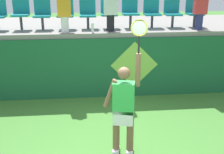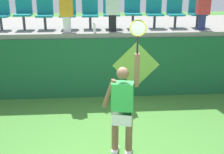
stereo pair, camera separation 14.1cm
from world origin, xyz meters
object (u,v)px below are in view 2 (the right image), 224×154
(spectator_1, at_px, (112,10))
(water_bottle, at_px, (94,28))
(stadium_chair_1, at_px, (24,12))
(spectator_2, at_px, (203,10))
(stadium_chair_7, at_px, (154,11))
(stadium_chair_9, at_px, (197,12))
(stadium_chair_8, at_px, (175,12))
(stadium_chair_3, at_px, (68,12))
(stadium_chair_2, at_px, (45,13))
(stadium_chair_0, at_px, (1,12))
(tennis_player, at_px, (123,107))
(stadium_chair_5, at_px, (111,12))
(stadium_chair_4, at_px, (90,12))
(stadium_chair_6, at_px, (133,12))
(spectator_0, at_px, (66,11))

(spectator_1, bearing_deg, water_bottle, -160.08)
(stadium_chair_1, xyz_separation_m, spectator_2, (4.79, -0.43, 0.08))
(stadium_chair_7, xyz_separation_m, stadium_chair_9, (1.21, -0.01, -0.02))
(stadium_chair_7, height_order, stadium_chair_8, stadium_chair_7)
(stadium_chair_3, bearing_deg, stadium_chair_9, -0.14)
(spectator_1, bearing_deg, stadium_chair_2, 165.42)
(stadium_chair_0, relative_size, stadium_chair_8, 1.09)
(tennis_player, xyz_separation_m, stadium_chair_1, (-2.34, 3.48, 1.24))
(stadium_chair_1, relative_size, stadium_chair_5, 0.97)
(stadium_chair_1, xyz_separation_m, stadium_chair_2, (0.56, 0.01, -0.02))
(tennis_player, distance_m, stadium_chair_9, 4.42)
(stadium_chair_2, distance_m, stadium_chair_4, 1.23)
(stadium_chair_7, relative_size, stadium_chair_8, 1.07)
(stadium_chair_6, bearing_deg, stadium_chair_2, 179.87)
(stadium_chair_5, relative_size, spectator_1, 0.77)
(stadium_chair_4, distance_m, spectator_0, 0.76)
(stadium_chair_0, height_order, spectator_0, spectator_0)
(stadium_chair_1, bearing_deg, water_bottle, -18.65)
(stadium_chair_4, relative_size, stadium_chair_9, 1.02)
(stadium_chair_4, height_order, spectator_0, spectator_0)
(stadium_chair_8, height_order, stadium_chair_9, same)
(stadium_chair_7, distance_m, stadium_chair_9, 1.21)
(stadium_chair_1, bearing_deg, stadium_chair_5, 0.12)
(stadium_chair_0, relative_size, stadium_chair_5, 1.02)
(spectator_2, bearing_deg, stadium_chair_4, 171.76)
(stadium_chair_6, distance_m, stadium_chair_8, 1.19)
(stadium_chair_7, xyz_separation_m, spectator_1, (-1.20, -0.47, 0.11))
(spectator_0, xyz_separation_m, spectator_2, (3.61, 0.01, 0.00))
(water_bottle, height_order, stadium_chair_9, stadium_chair_9)
(stadium_chair_3, relative_size, spectator_1, 0.79)
(tennis_player, height_order, stadium_chair_9, tennis_player)
(stadium_chair_6, bearing_deg, stadium_chair_4, 179.77)
(spectator_0, bearing_deg, stadium_chair_8, 8.45)
(stadium_chair_1, bearing_deg, tennis_player, -56.05)
(tennis_player, distance_m, stadium_chair_1, 4.38)
(stadium_chair_4, relative_size, spectator_1, 0.74)
(stadium_chair_3, xyz_separation_m, spectator_1, (1.19, -0.47, 0.10))
(stadium_chair_3, bearing_deg, tennis_player, -71.60)
(stadium_chair_1, xyz_separation_m, stadium_chair_4, (1.79, 0.00, -0.02))
(tennis_player, distance_m, spectator_2, 4.13)
(stadium_chair_3, distance_m, spectator_0, 0.46)
(stadium_chair_5, bearing_deg, stadium_chair_2, 180.00)
(stadium_chair_0, bearing_deg, stadium_chair_6, -0.15)
(stadium_chair_8, bearing_deg, stadium_chair_7, 179.52)
(stadium_chair_4, bearing_deg, stadium_chair_6, -0.23)
(stadium_chair_1, bearing_deg, spectator_2, -5.13)
(stadium_chair_8, bearing_deg, spectator_2, -34.40)
(stadium_chair_5, bearing_deg, stadium_chair_6, -0.54)
(stadium_chair_8, distance_m, stadium_chair_9, 0.63)
(stadium_chair_5, xyz_separation_m, spectator_0, (-1.19, -0.45, 0.08))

